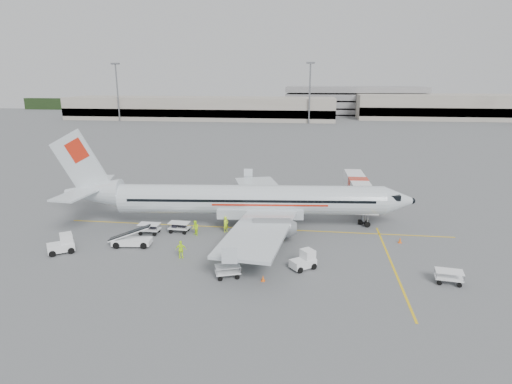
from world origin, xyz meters
TOP-DOWN VIEW (x-y plane):
  - ground at (0.00, 0.00)m, footprint 360.00×360.00m
  - stripe_lead at (0.00, 0.00)m, footprint 44.00×0.20m
  - stripe_cross at (14.00, -8.00)m, footprint 0.20×20.00m
  - terminal_west at (-40.00, 130.00)m, footprint 110.00×22.00m
  - terminal_east at (70.00, 145.00)m, footprint 90.00×26.00m
  - parking_garage at (25.00, 160.00)m, footprint 62.00×24.00m
  - treeline at (0.00, 175.00)m, footprint 300.00×3.00m
  - mast_west at (-70.00, 118.00)m, footprint 3.20×1.20m
  - mast_center at (5.00, 118.00)m, footprint 3.20×1.20m
  - aircraft at (-0.42, 0.78)m, footprint 42.58×34.87m
  - jet_bridge at (12.37, 8.81)m, footprint 3.67×16.17m
  - belt_loader at (-11.66, -6.81)m, footprint 5.31×2.47m
  - tug_fore at (5.83, -9.99)m, footprint 2.55×2.38m
  - tug_mid at (0.06, -5.53)m, footprint 2.51×1.92m
  - tug_aft at (-17.87, -9.42)m, footprint 2.82×2.57m
  - cart_loaded_a at (-8.07, -2.29)m, footprint 2.34×1.47m
  - cart_loaded_b at (-11.19, -3.22)m, footprint 2.30×1.37m
  - cart_empty_a at (-0.56, -12.58)m, footprint 2.42×1.90m
  - cart_empty_b at (18.01, -11.26)m, footprint 2.35×1.59m
  - cone_nose at (15.76, -2.38)m, footprint 0.37×0.37m
  - cone_port at (-4.85, 12.28)m, footprint 0.37×0.37m
  - cone_stbd at (2.54, -12.88)m, footprint 0.34×0.34m
  - crew_a at (-2.94, -1.50)m, footprint 0.74×0.78m
  - crew_b at (-6.02, -3.01)m, footprint 1.02×1.04m
  - crew_c at (-1.09, -8.78)m, footprint 1.25×1.42m
  - crew_d at (-5.75, -9.17)m, footprint 1.10×0.62m

SIDE VIEW (x-z plane):
  - ground at x=0.00m, z-range 0.00..0.00m
  - stripe_lead at x=0.00m, z-range 0.00..0.01m
  - stripe_cross at x=14.00m, z-range 0.00..0.01m
  - cone_stbd at x=2.54m, z-range 0.00..0.56m
  - cone_nose at x=15.76m, z-range 0.00..0.60m
  - cone_port at x=-4.85m, z-range 0.00..0.60m
  - cart_empty_a at x=-0.56m, z-range 0.00..1.11m
  - cart_empty_b at x=18.01m, z-range 0.00..1.14m
  - cart_loaded_a at x=-8.07m, z-range 0.00..1.18m
  - cart_loaded_b at x=-11.19m, z-range 0.00..1.20m
  - crew_b at x=-6.02m, z-range 0.00..1.69m
  - tug_mid at x=0.06m, z-range 0.00..1.72m
  - tug_fore at x=5.83m, z-range 0.00..1.73m
  - crew_d at x=-5.75m, z-range 0.00..1.78m
  - crew_a at x=-2.94m, z-range 0.00..1.79m
  - crew_c at x=-1.09m, z-range 0.00..1.90m
  - tug_aft at x=-17.87m, z-range 0.00..1.90m
  - belt_loader at x=-11.66m, z-range 0.00..2.78m
  - jet_bridge at x=12.37m, z-range 0.00..4.21m
  - treeline at x=0.00m, z-range 0.00..6.00m
  - terminal_west at x=-40.00m, z-range 0.00..9.00m
  - terminal_east at x=70.00m, z-range 0.00..10.00m
  - aircraft at x=-0.42m, z-range 0.00..10.95m
  - parking_garage at x=25.00m, z-range 0.00..14.00m
  - mast_west at x=-70.00m, z-range 0.00..22.00m
  - mast_center at x=5.00m, z-range 0.00..22.00m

